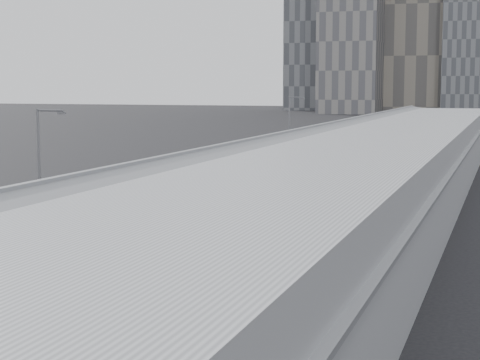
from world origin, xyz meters
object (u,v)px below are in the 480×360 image
at_px(bus_5, 290,174).
at_px(street_lamp_near, 42,170).
at_px(bus_6, 320,163).
at_px(suv, 343,145).
at_px(bus_4, 248,196).
at_px(bus_7, 341,154).
at_px(bus_2, 94,258).
at_px(bus_3, 175,220).
at_px(shipping_container, 312,149).
at_px(street_lamp_far, 291,126).
at_px(bus_8, 361,147).

xyz_separation_m(bus_5, street_lamp_near, (-6.86, -34.20, 3.62)).
distance_m(bus_5, bus_6, 13.03).
bearing_deg(suv, bus_4, -76.74).
xyz_separation_m(bus_5, bus_7, (-0.05, 25.58, 0.01)).
relative_size(bus_6, street_lamp_near, 1.42).
bearing_deg(bus_7, street_lamp_near, -95.16).
height_order(bus_2, suv, bus_2).
height_order(bus_6, street_lamp_near, street_lamp_near).
xyz_separation_m(bus_3, street_lamp_near, (-6.85, -4.97, 3.60)).
height_order(bus_3, bus_4, bus_3).
height_order(bus_2, bus_5, bus_2).
relative_size(street_lamp_near, shipping_container, 1.39).
relative_size(bus_3, bus_4, 1.07).
height_order(bus_6, street_lamp_far, street_lamp_far).
relative_size(bus_2, bus_5, 1.03).
relative_size(bus_5, bus_8, 1.06).
relative_size(bus_3, street_lamp_near, 1.48).
bearing_deg(bus_5, bus_3, -88.79).
height_order(street_lamp_far, shipping_container, street_lamp_far).
xyz_separation_m(bus_2, bus_7, (-0.73, 66.86, -0.02)).
relative_size(bus_6, bus_7, 0.98).
xyz_separation_m(bus_7, street_lamp_far, (-6.21, -2.30, 3.61)).
bearing_deg(bus_2, bus_6, 95.09).
height_order(bus_3, bus_8, bus_3).
bearing_deg(shipping_container, bus_6, -80.44).
bearing_deg(suv, bus_7, -70.76).
xyz_separation_m(street_lamp_near, street_lamp_far, (0.59, 57.47, -0.00)).
height_order(shipping_container, suv, shipping_container).
height_order(bus_5, suv, bus_5).
relative_size(bus_5, bus_7, 0.99).
bearing_deg(bus_2, shipping_container, 99.69).
height_order(bus_3, street_lamp_near, street_lamp_near).
relative_size(street_lamp_near, street_lamp_far, 1.00).
bearing_deg(street_lamp_far, bus_6, -58.32).
bearing_deg(suv, street_lamp_far, -84.02).
bearing_deg(bus_8, bus_6, -87.83).
bearing_deg(suv, bus_5, -76.06).
bearing_deg(bus_6, shipping_container, 103.57).
distance_m(bus_2, bus_3, 12.07).
bearing_deg(bus_5, street_lamp_far, 106.27).
bearing_deg(bus_7, bus_8, 90.43).
xyz_separation_m(bus_4, bus_8, (-0.60, 55.36, -0.01)).
distance_m(bus_2, street_lamp_near, 10.94).
distance_m(bus_5, street_lamp_far, 24.38).
height_order(bus_5, street_lamp_near, street_lamp_near).
xyz_separation_m(bus_3, bus_5, (0.00, 29.22, -0.02)).
relative_size(bus_3, shipping_container, 2.05).
bearing_deg(bus_3, bus_5, 84.85).
distance_m(bus_4, bus_8, 55.36).
distance_m(bus_6, bus_8, 26.27).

